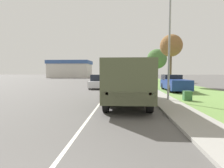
{
  "coord_description": "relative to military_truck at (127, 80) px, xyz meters",
  "views": [
    {
      "loc": [
        1.55,
        -1.4,
        2.1
      ],
      "look_at": [
        0.71,
        11.58,
        1.19
      ],
      "focal_mm": 28.0,
      "sensor_mm": 36.0,
      "label": 1
    }
  ],
  "objects": [
    {
      "name": "car_second_ahead",
      "position": [
        -3.67,
        26.98,
        -0.93
      ],
      "size": [
        1.76,
        4.81,
        1.38
      ],
      "color": "maroon",
      "rests_on": "ground"
    },
    {
      "name": "car_nearest_ahead",
      "position": [
        -3.47,
        10.85,
        -0.79
      ],
      "size": [
        1.88,
        4.14,
        1.74
      ],
      "color": "silver",
      "rests_on": "ground"
    },
    {
      "name": "lane_centre_stripe",
      "position": [
        -1.78,
        30.07,
        -1.56
      ],
      "size": [
        0.12,
        120.0,
        0.0
      ],
      "color": "silver",
      "rests_on": "ground"
    },
    {
      "name": "pickup_truck",
      "position": [
        5.42,
        8.33,
        -0.7
      ],
      "size": [
        2.06,
        5.2,
        1.75
      ],
      "color": "navy",
      "rests_on": "grass_strip_right"
    },
    {
      "name": "lamp_post",
      "position": [
        2.78,
        1.25,
        2.99
      ],
      "size": [
        1.69,
        0.24,
        7.51
      ],
      "color": "gray",
      "rests_on": "sidewalk_right"
    },
    {
      "name": "utility_box",
      "position": [
        4.42,
        1.57,
        -1.19
      ],
      "size": [
        0.55,
        0.45,
        0.7
      ],
      "color": "#3D7042",
      "rests_on": "grass_strip_right"
    },
    {
      "name": "grass_strip_right",
      "position": [
        7.12,
        30.07,
        -1.55
      ],
      "size": [
        7.0,
        120.0,
        0.02
      ],
      "color": "#6B9347",
      "rests_on": "ground"
    },
    {
      "name": "sidewalk_right",
      "position": [
        2.72,
        30.07,
        -1.5
      ],
      "size": [
        1.8,
        120.0,
        0.12
      ],
      "color": "#9E9B93",
      "rests_on": "ground"
    },
    {
      "name": "military_truck",
      "position": [
        0.0,
        0.0,
        0.0
      ],
      "size": [
        2.54,
        7.66,
        2.72
      ],
      "color": "#606647",
      "rests_on": "ground"
    },
    {
      "name": "ground_plane",
      "position": [
        -1.78,
        30.07,
        -1.56
      ],
      "size": [
        180.0,
        180.0,
        0.0
      ],
      "primitive_type": "plane",
      "color": "#565451"
    },
    {
      "name": "building_distant",
      "position": [
        -19.68,
        52.16,
        1.56
      ],
      "size": [
        14.79,
        10.33,
        6.17
      ],
      "color": "beige",
      "rests_on": "ground"
    },
    {
      "name": "tree_far_right",
      "position": [
        6.95,
        26.95,
        3.28
      ],
      "size": [
        4.23,
        4.23,
        6.95
      ],
      "color": "brown",
      "rests_on": "grass_strip_right"
    },
    {
      "name": "tree_mid_right",
      "position": [
        6.74,
        14.98,
        4.32
      ],
      "size": [
        3.22,
        3.22,
        7.52
      ],
      "color": "brown",
      "rests_on": "grass_strip_right"
    }
  ]
}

